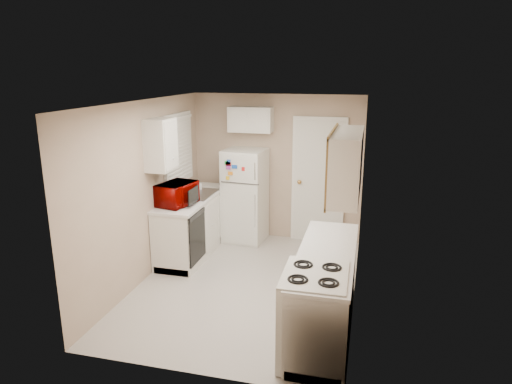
# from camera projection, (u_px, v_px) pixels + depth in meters

# --- Properties ---
(floor) EXTENTS (3.80, 3.80, 0.00)m
(floor) POSITION_uv_depth(u_px,v_px,m) (247.00, 285.00, 6.08)
(floor) COLOR beige
(floor) RESTS_ON ground
(ceiling) EXTENTS (3.80, 3.80, 0.00)m
(ceiling) POSITION_uv_depth(u_px,v_px,m) (246.00, 102.00, 5.46)
(ceiling) COLOR white
(ceiling) RESTS_ON floor
(wall_left) EXTENTS (3.80, 3.80, 0.00)m
(wall_left) POSITION_uv_depth(u_px,v_px,m) (146.00, 191.00, 6.10)
(wall_left) COLOR tan
(wall_left) RESTS_ON floor
(wall_right) EXTENTS (3.80, 3.80, 0.00)m
(wall_right) POSITION_uv_depth(u_px,v_px,m) (359.00, 206.00, 5.44)
(wall_right) COLOR tan
(wall_right) RESTS_ON floor
(wall_back) EXTENTS (2.80, 2.80, 0.00)m
(wall_back) POSITION_uv_depth(u_px,v_px,m) (277.00, 168.00, 7.55)
(wall_back) COLOR tan
(wall_back) RESTS_ON floor
(wall_front) EXTENTS (2.80, 2.80, 0.00)m
(wall_front) POSITION_uv_depth(u_px,v_px,m) (189.00, 256.00, 3.99)
(wall_front) COLOR tan
(wall_front) RESTS_ON floor
(left_counter) EXTENTS (0.60, 1.80, 0.90)m
(left_counter) POSITION_uv_depth(u_px,v_px,m) (194.00, 224.00, 7.07)
(left_counter) COLOR silver
(left_counter) RESTS_ON floor
(dishwasher) EXTENTS (0.03, 0.58, 0.72)m
(dishwasher) POSITION_uv_depth(u_px,v_px,m) (197.00, 237.00, 6.43)
(dishwasher) COLOR black
(dishwasher) RESTS_ON floor
(sink) EXTENTS (0.54, 0.74, 0.16)m
(sink) POSITION_uv_depth(u_px,v_px,m) (196.00, 196.00, 7.10)
(sink) COLOR gray
(sink) RESTS_ON left_counter
(microwave) EXTENTS (0.63, 0.43, 0.38)m
(microwave) POSITION_uv_depth(u_px,v_px,m) (177.00, 195.00, 6.50)
(microwave) COLOR #7F0300
(microwave) RESTS_ON left_counter
(soap_bottle) EXTENTS (0.09, 0.09, 0.17)m
(soap_bottle) POSITION_uv_depth(u_px,v_px,m) (198.00, 184.00, 7.29)
(soap_bottle) COLOR silver
(soap_bottle) RESTS_ON left_counter
(window_blinds) EXTENTS (0.10, 0.98, 1.08)m
(window_blinds) POSITION_uv_depth(u_px,v_px,m) (179.00, 149.00, 6.97)
(window_blinds) COLOR silver
(window_blinds) RESTS_ON wall_left
(upper_cabinet_left) EXTENTS (0.30, 0.45, 0.70)m
(upper_cabinet_left) POSITION_uv_depth(u_px,v_px,m) (161.00, 145.00, 6.11)
(upper_cabinet_left) COLOR silver
(upper_cabinet_left) RESTS_ON wall_left
(refrigerator) EXTENTS (0.69, 0.67, 1.54)m
(refrigerator) POSITION_uv_depth(u_px,v_px,m) (245.00, 196.00, 7.48)
(refrigerator) COLOR silver
(refrigerator) RESTS_ON floor
(cabinet_over_fridge) EXTENTS (0.70, 0.30, 0.40)m
(cabinet_over_fridge) POSITION_uv_depth(u_px,v_px,m) (251.00, 119.00, 7.29)
(cabinet_over_fridge) COLOR silver
(cabinet_over_fridge) RESTS_ON wall_back
(interior_door) EXTENTS (0.86, 0.06, 2.08)m
(interior_door) POSITION_uv_depth(u_px,v_px,m) (318.00, 181.00, 7.39)
(interior_door) COLOR silver
(interior_door) RESTS_ON floor
(right_counter) EXTENTS (0.60, 2.00, 0.90)m
(right_counter) POSITION_uv_depth(u_px,v_px,m) (325.00, 291.00, 4.96)
(right_counter) COLOR silver
(right_counter) RESTS_ON floor
(stove) EXTENTS (0.62, 0.76, 0.92)m
(stove) POSITION_uv_depth(u_px,v_px,m) (314.00, 317.00, 4.42)
(stove) COLOR silver
(stove) RESTS_ON floor
(upper_cabinet_right) EXTENTS (0.30, 1.20, 0.70)m
(upper_cabinet_right) POSITION_uv_depth(u_px,v_px,m) (347.00, 164.00, 4.85)
(upper_cabinet_right) COLOR silver
(upper_cabinet_right) RESTS_ON wall_right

